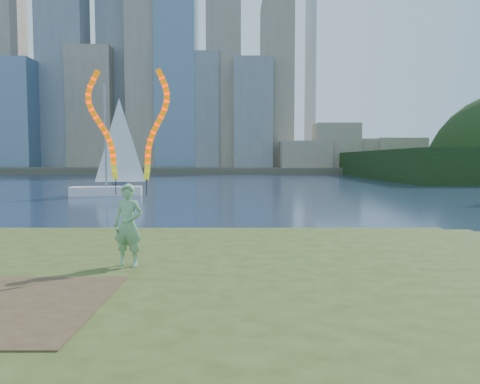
{
  "coord_description": "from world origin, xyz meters",
  "views": [
    {
      "loc": [
        1.26,
        -9.34,
        2.76
      ],
      "look_at": [
        1.27,
        1.0,
        2.04
      ],
      "focal_mm": 35.0,
      "sensor_mm": 36.0,
      "label": 1
    }
  ],
  "objects": [
    {
      "name": "observation_tower",
      "position": [
        18.0,
        102.0,
        39.11
      ],
      "size": [
        10.0,
        10.0,
        58.0
      ],
      "color": "silver",
      "rests_on": "far_shore"
    },
    {
      "name": "grassy_knoll",
      "position": [
        0.0,
        -2.3,
        0.34
      ],
      "size": [
        20.0,
        18.0,
        0.8
      ],
      "color": "#364518",
      "rests_on": "ground"
    },
    {
      "name": "ground",
      "position": [
        0.0,
        0.0,
        0.0
      ],
      "size": [
        320.0,
        320.0,
        0.0
      ],
      "primitive_type": "plane",
      "color": "#19253E",
      "rests_on": "ground"
    },
    {
      "name": "far_shore",
      "position": [
        0.0,
        95.0,
        0.6
      ],
      "size": [
        320.0,
        40.0,
        1.2
      ],
      "primitive_type": "cube",
      "color": "#4E4839",
      "rests_on": "ground"
    },
    {
      "name": "woman_with_ribbons",
      "position": [
        -0.77,
        -0.8,
        2.23
      ],
      "size": [
        1.97,
        0.55,
        3.92
      ],
      "rotation": [
        0.0,
        0.0,
        -0.21
      ],
      "color": "#106A16",
      "rests_on": "grassy_knoll"
    },
    {
      "name": "sailboat",
      "position": [
        -8.62,
        26.27,
        1.46
      ],
      "size": [
        5.66,
        2.5,
        8.49
      ],
      "rotation": [
        0.0,
        0.0,
        0.16
      ],
      "color": "white",
      "rests_on": "ground"
    }
  ]
}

